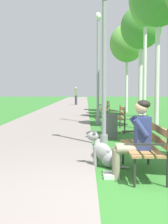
# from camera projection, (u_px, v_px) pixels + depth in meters

# --- Properties ---
(ground_plane) EXTENTS (120.00, 120.00, 0.00)m
(ground_plane) POSITION_uv_depth(u_px,v_px,m) (125.00, 201.00, 3.92)
(ground_plane) COLOR #33752D
(paved_path) EXTENTS (3.44, 60.00, 0.04)m
(paved_path) POSITION_uv_depth(u_px,v_px,m) (69.00, 105.00, 27.87)
(paved_path) COLOR gray
(paved_path) RESTS_ON ground
(park_bench_near) EXTENTS (0.55, 1.50, 0.85)m
(park_bench_near) POSITION_uv_depth(u_px,v_px,m) (146.00, 144.00, 5.11)
(park_bench_near) COLOR olive
(park_bench_near) RESTS_ON ground
(park_bench_mid) EXTENTS (0.55, 1.50, 0.85)m
(park_bench_mid) POSITION_uv_depth(u_px,v_px,m) (117.00, 116.00, 10.57)
(park_bench_mid) COLOR olive
(park_bench_mid) RESTS_ON ground
(park_bench_far) EXTENTS (0.55, 1.50, 0.85)m
(park_bench_far) POSITION_uv_depth(u_px,v_px,m) (105.00, 108.00, 15.46)
(park_bench_far) COLOR olive
(park_bench_far) RESTS_ON ground
(person_seated_on_near_bench) EXTENTS (0.74, 0.49, 1.25)m
(person_seated_on_near_bench) POSITION_uv_depth(u_px,v_px,m) (136.00, 136.00, 4.92)
(person_seated_on_near_bench) COLOR gray
(person_seated_on_near_bench) RESTS_ON ground
(dog_grey) EXTENTS (0.81, 0.41, 0.71)m
(dog_grey) POSITION_uv_depth(u_px,v_px,m) (105.00, 153.00, 5.59)
(dog_grey) COLOR gray
(dog_grey) RESTS_ON ground
(lamp_post_near) EXTENTS (0.24, 0.24, 3.86)m
(lamp_post_near) POSITION_uv_depth(u_px,v_px,m) (104.00, 66.00, 7.49)
(lamp_post_near) COLOR gray
(lamp_post_near) RESTS_ON ground
(lamp_post_mid) EXTENTS (0.24, 0.24, 4.47)m
(lamp_post_mid) POSITION_uv_depth(u_px,v_px,m) (98.00, 67.00, 12.28)
(lamp_post_mid) COLOR gray
(lamp_post_mid) RESTS_ON ground
(birch_tree_fifth) EXTENTS (2.12, 2.17, 5.79)m
(birch_tree_fifth) POSITION_uv_depth(u_px,v_px,m) (141.00, 28.00, 15.93)
(birch_tree_fifth) COLOR silver
(birch_tree_fifth) RESTS_ON ground
(birch_tree_sixth) EXTENTS (2.13, 2.03, 5.45)m
(birch_tree_sixth) POSITION_uv_depth(u_px,v_px,m) (127.00, 44.00, 19.01)
(birch_tree_sixth) COLOR silver
(birch_tree_sixth) RESTS_ON ground
(litter_bin) EXTENTS (0.36, 0.36, 0.70)m
(litter_bin) POSITION_uv_depth(u_px,v_px,m) (111.00, 127.00, 8.89)
(litter_bin) COLOR #515156
(litter_bin) RESTS_ON ground
(pedestrian_distant) EXTENTS (0.32, 0.22, 1.65)m
(pedestrian_distant) POSITION_uv_depth(u_px,v_px,m) (76.00, 96.00, 27.88)
(pedestrian_distant) COLOR #383842
(pedestrian_distant) RESTS_ON ground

